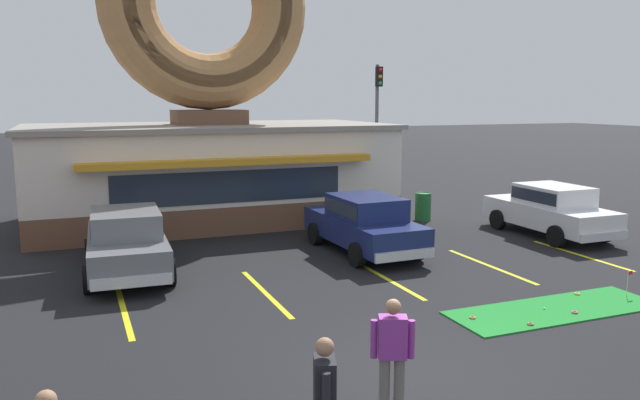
{
  "coord_description": "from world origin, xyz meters",
  "views": [
    {
      "loc": [
        -4.74,
        -7.74,
        4.23
      ],
      "look_at": [
        0.4,
        5.0,
        2.0
      ],
      "focal_mm": 35.0,
      "sensor_mm": 36.0,
      "label": 1
    }
  ],
  "objects_px": {
    "putting_flag_pin": "(629,277)",
    "car_navy": "(364,222)",
    "pedestrian_leather_jacket_man": "(325,399)",
    "traffic_light_pole": "(378,110)",
    "trash_bin": "(423,206)",
    "car_grey": "(126,239)",
    "pedestrian_hooded_kid": "(392,351)",
    "golf_ball": "(544,308)",
    "car_white": "(550,208)"
  },
  "relations": [
    {
      "from": "car_white",
      "to": "trash_bin",
      "type": "height_order",
      "value": "car_white"
    },
    {
      "from": "car_navy",
      "to": "traffic_light_pole",
      "type": "xyz_separation_m",
      "value": [
        5.96,
        10.88,
        2.84
      ]
    },
    {
      "from": "pedestrian_hooded_kid",
      "to": "traffic_light_pole",
      "type": "xyz_separation_m",
      "value": [
        9.56,
        19.13,
        2.82
      ]
    },
    {
      "from": "car_navy",
      "to": "pedestrian_leather_jacket_man",
      "type": "height_order",
      "value": "pedestrian_leather_jacket_man"
    },
    {
      "from": "pedestrian_hooded_kid",
      "to": "trash_bin",
      "type": "height_order",
      "value": "pedestrian_hooded_kid"
    },
    {
      "from": "car_grey",
      "to": "pedestrian_hooded_kid",
      "type": "relative_size",
      "value": 2.89
    },
    {
      "from": "pedestrian_leather_jacket_man",
      "to": "pedestrian_hooded_kid",
      "type": "bearing_deg",
      "value": 34.55
    },
    {
      "from": "golf_ball",
      "to": "car_navy",
      "type": "xyz_separation_m",
      "value": [
        -1.24,
        5.76,
        0.82
      ]
    },
    {
      "from": "car_white",
      "to": "pedestrian_hooded_kid",
      "type": "xyz_separation_m",
      "value": [
        -9.93,
        -8.02,
        0.01
      ]
    },
    {
      "from": "golf_ball",
      "to": "car_navy",
      "type": "height_order",
      "value": "car_navy"
    },
    {
      "from": "putting_flag_pin",
      "to": "car_navy",
      "type": "relative_size",
      "value": 0.12
    },
    {
      "from": "trash_bin",
      "to": "traffic_light_pole",
      "type": "height_order",
      "value": "traffic_light_pole"
    },
    {
      "from": "putting_flag_pin",
      "to": "car_white",
      "type": "relative_size",
      "value": 0.12
    },
    {
      "from": "car_grey",
      "to": "pedestrian_leather_jacket_man",
      "type": "relative_size",
      "value": 2.86
    },
    {
      "from": "putting_flag_pin",
      "to": "pedestrian_leather_jacket_man",
      "type": "bearing_deg",
      "value": -157.8
    },
    {
      "from": "pedestrian_hooded_kid",
      "to": "trash_bin",
      "type": "distance_m",
      "value": 13.93
    },
    {
      "from": "car_white",
      "to": "traffic_light_pole",
      "type": "bearing_deg",
      "value": 91.9
    },
    {
      "from": "golf_ball",
      "to": "putting_flag_pin",
      "type": "distance_m",
      "value": 2.35
    },
    {
      "from": "pedestrian_leather_jacket_man",
      "to": "car_navy",
      "type": "bearing_deg",
      "value": 61.56
    },
    {
      "from": "car_white",
      "to": "car_grey",
      "type": "relative_size",
      "value": 0.99
    },
    {
      "from": "car_navy",
      "to": "car_grey",
      "type": "height_order",
      "value": "same"
    },
    {
      "from": "car_grey",
      "to": "trash_bin",
      "type": "relative_size",
      "value": 4.75
    },
    {
      "from": "putting_flag_pin",
      "to": "car_grey",
      "type": "bearing_deg",
      "value": 149.21
    },
    {
      "from": "golf_ball",
      "to": "putting_flag_pin",
      "type": "height_order",
      "value": "putting_flag_pin"
    },
    {
      "from": "car_navy",
      "to": "car_white",
      "type": "xyz_separation_m",
      "value": [
        6.33,
        -0.23,
        0.0
      ]
    },
    {
      "from": "car_grey",
      "to": "trash_bin",
      "type": "xyz_separation_m",
      "value": [
        10.3,
        3.26,
        -0.37
      ]
    },
    {
      "from": "pedestrian_leather_jacket_man",
      "to": "trash_bin",
      "type": "relative_size",
      "value": 1.66
    },
    {
      "from": "car_white",
      "to": "trash_bin",
      "type": "bearing_deg",
      "value": 122.69
    },
    {
      "from": "traffic_light_pole",
      "to": "car_grey",
      "type": "bearing_deg",
      "value": -138.91
    },
    {
      "from": "trash_bin",
      "to": "traffic_light_pole",
      "type": "relative_size",
      "value": 0.17
    },
    {
      "from": "golf_ball",
      "to": "putting_flag_pin",
      "type": "xyz_separation_m",
      "value": [
        2.32,
        0.05,
        0.39
      ]
    },
    {
      "from": "golf_ball",
      "to": "pedestrian_leather_jacket_man",
      "type": "height_order",
      "value": "pedestrian_leather_jacket_man"
    },
    {
      "from": "golf_ball",
      "to": "pedestrian_leather_jacket_man",
      "type": "xyz_separation_m",
      "value": [
        -6.23,
        -3.44,
        0.84
      ]
    },
    {
      "from": "car_white",
      "to": "putting_flag_pin",
      "type": "bearing_deg",
      "value": -116.79
    },
    {
      "from": "putting_flag_pin",
      "to": "trash_bin",
      "type": "distance_m",
      "value": 9.15
    },
    {
      "from": "golf_ball",
      "to": "traffic_light_pole",
      "type": "distance_m",
      "value": 17.68
    },
    {
      "from": "golf_ball",
      "to": "trash_bin",
      "type": "bearing_deg",
      "value": 73.45
    },
    {
      "from": "car_navy",
      "to": "pedestrian_leather_jacket_man",
      "type": "xyz_separation_m",
      "value": [
        -4.98,
        -9.2,
        0.02
      ]
    },
    {
      "from": "car_grey",
      "to": "trash_bin",
      "type": "bearing_deg",
      "value": 17.55
    },
    {
      "from": "putting_flag_pin",
      "to": "car_grey",
      "type": "height_order",
      "value": "car_grey"
    },
    {
      "from": "golf_ball",
      "to": "trash_bin",
      "type": "height_order",
      "value": "trash_bin"
    },
    {
      "from": "golf_ball",
      "to": "car_grey",
      "type": "bearing_deg",
      "value": 141.89
    },
    {
      "from": "pedestrian_hooded_kid",
      "to": "car_grey",
      "type": "bearing_deg",
      "value": 107.87
    },
    {
      "from": "trash_bin",
      "to": "golf_ball",
      "type": "bearing_deg",
      "value": -106.55
    },
    {
      "from": "trash_bin",
      "to": "pedestrian_hooded_kid",
      "type": "bearing_deg",
      "value": -122.98
    },
    {
      "from": "putting_flag_pin",
      "to": "golf_ball",
      "type": "bearing_deg",
      "value": -178.86
    },
    {
      "from": "trash_bin",
      "to": "traffic_light_pole",
      "type": "distance_m",
      "value": 8.35
    },
    {
      "from": "trash_bin",
      "to": "traffic_light_pole",
      "type": "bearing_deg",
      "value": 75.1
    },
    {
      "from": "pedestrian_leather_jacket_man",
      "to": "traffic_light_pole",
      "type": "bearing_deg",
      "value": 61.41
    },
    {
      "from": "golf_ball",
      "to": "car_navy",
      "type": "distance_m",
      "value": 5.95
    }
  ]
}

